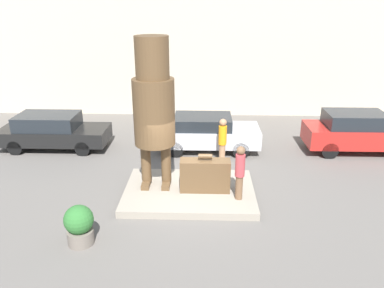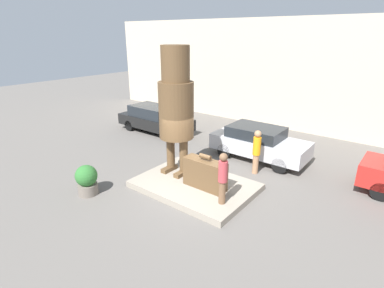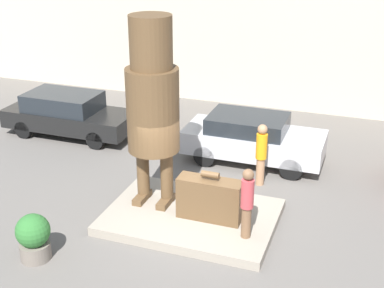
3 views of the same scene
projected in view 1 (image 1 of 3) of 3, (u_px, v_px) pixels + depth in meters
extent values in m
plane|color=#605B56|center=(189.00, 195.00, 12.22)|extent=(60.00, 60.00, 0.00)
cube|color=gray|center=(189.00, 192.00, 12.18)|extent=(4.19, 2.96, 0.23)
cube|color=beige|center=(196.00, 57.00, 19.83)|extent=(28.00, 0.60, 6.24)
cube|color=brown|center=(146.00, 183.00, 12.33)|extent=(0.25, 0.74, 0.16)
cube|color=brown|center=(166.00, 184.00, 12.31)|extent=(0.25, 0.74, 0.16)
cylinder|color=brown|center=(146.00, 162.00, 12.17)|extent=(0.32, 0.32, 1.29)
cylinder|color=brown|center=(166.00, 162.00, 12.15)|extent=(0.32, 0.32, 1.29)
cylinder|color=brown|center=(154.00, 112.00, 11.55)|extent=(1.29, 1.29, 2.08)
cylinder|color=brown|center=(152.00, 58.00, 10.95)|extent=(1.02, 1.02, 1.25)
cube|color=brown|center=(205.00, 175.00, 11.87)|extent=(1.58, 0.51, 1.05)
cylinder|color=brown|center=(205.00, 156.00, 11.63)|extent=(0.43, 0.15, 0.15)
cylinder|color=brown|center=(239.00, 187.00, 11.41)|extent=(0.22, 0.22, 0.78)
cylinder|color=#B23D42|center=(240.00, 165.00, 11.15)|extent=(0.29, 0.29, 0.69)
sphere|color=brown|center=(241.00, 151.00, 10.98)|extent=(0.26, 0.26, 0.26)
cube|color=black|center=(55.00, 135.00, 15.87)|extent=(4.50, 1.75, 0.61)
cube|color=#1E2328|center=(48.00, 121.00, 15.66)|extent=(2.47, 1.57, 0.58)
cylinder|color=black|center=(93.00, 135.00, 16.67)|extent=(0.61, 0.18, 0.61)
cylinder|color=black|center=(83.00, 149.00, 15.20)|extent=(0.61, 0.18, 0.61)
cylinder|color=black|center=(32.00, 135.00, 16.75)|extent=(0.61, 0.18, 0.61)
cylinder|color=black|center=(15.00, 148.00, 15.29)|extent=(0.61, 0.18, 0.61)
cube|color=#B7B7BC|center=(208.00, 135.00, 15.64)|extent=(4.25, 1.79, 0.69)
cube|color=#1E2328|center=(203.00, 122.00, 15.43)|extent=(2.34, 1.61, 0.48)
cylinder|color=black|center=(237.00, 136.00, 16.47)|extent=(0.66, 0.18, 0.66)
cylinder|color=black|center=(241.00, 150.00, 14.97)|extent=(0.66, 0.18, 0.66)
cylinder|color=black|center=(178.00, 136.00, 16.55)|extent=(0.66, 0.18, 0.66)
cylinder|color=black|center=(175.00, 149.00, 15.05)|extent=(0.66, 0.18, 0.66)
cube|color=#B2231E|center=(358.00, 135.00, 15.46)|extent=(4.29, 1.71, 0.78)
cube|color=#1E2328|center=(355.00, 119.00, 15.22)|extent=(2.36, 1.54, 0.58)
cylinder|color=black|center=(381.00, 138.00, 16.28)|extent=(0.67, 0.18, 0.67)
cylinder|color=black|center=(319.00, 137.00, 16.36)|extent=(0.67, 0.18, 0.67)
cylinder|color=black|center=(330.00, 150.00, 14.93)|extent=(0.67, 0.18, 0.67)
cylinder|color=#70665B|center=(81.00, 237.00, 9.76)|extent=(0.68, 0.68, 0.39)
sphere|color=#2D6B2D|center=(79.00, 220.00, 9.57)|extent=(0.76, 0.76, 0.76)
cylinder|color=#A87A56|center=(222.00, 154.00, 14.40)|extent=(0.24, 0.24, 0.82)
cylinder|color=orange|center=(223.00, 135.00, 14.12)|extent=(0.31, 0.31, 0.73)
sphere|color=#A87A56|center=(223.00, 122.00, 13.93)|extent=(0.27, 0.27, 0.27)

